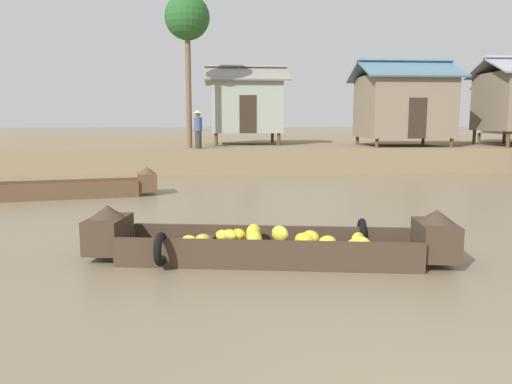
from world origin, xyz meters
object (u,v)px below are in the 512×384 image
(banana_boat, at_px, (269,243))
(palm_tree_near, at_px, (187,20))
(stilt_house_left, at_px, (246,105))
(cargo_boat_upstream, at_px, (65,188))
(vendor_person, at_px, (198,127))
(stilt_house_mid_left, at_px, (403,105))

(banana_boat, distance_m, palm_tree_near, 16.02)
(stilt_house_left, bearing_deg, banana_boat, -92.17)
(banana_boat, relative_size, cargo_boat_upstream, 1.11)
(stilt_house_left, xyz_separation_m, vendor_person, (-2.29, -3.86, -1.07))
(banana_boat, distance_m, vendor_person, 14.14)
(stilt_house_mid_left, height_order, vendor_person, stilt_house_mid_left)
(cargo_boat_upstream, bearing_deg, banana_boat, -53.22)
(banana_boat, relative_size, stilt_house_mid_left, 1.28)
(vendor_person, bearing_deg, cargo_boat_upstream, -117.51)
(stilt_house_left, relative_size, vendor_person, 2.49)
(stilt_house_left, height_order, stilt_house_mid_left, stilt_house_mid_left)
(stilt_house_mid_left, bearing_deg, palm_tree_near, -173.96)
(stilt_house_left, bearing_deg, palm_tree_near, -130.34)
(stilt_house_left, height_order, vendor_person, stilt_house_left)
(banana_boat, bearing_deg, cargo_boat_upstream, 126.78)
(stilt_house_left, bearing_deg, vendor_person, -120.62)
(palm_tree_near, bearing_deg, stilt_house_mid_left, 6.04)
(banana_boat, bearing_deg, stilt_house_left, 87.83)
(palm_tree_near, bearing_deg, vendor_person, -58.70)
(cargo_boat_upstream, bearing_deg, stilt_house_mid_left, 33.19)
(banana_boat, relative_size, palm_tree_near, 0.89)
(banana_boat, height_order, stilt_house_mid_left, stilt_house_mid_left)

